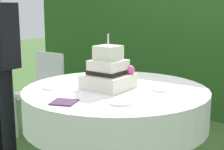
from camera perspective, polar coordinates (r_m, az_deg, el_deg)
foliage_hedge at (r=4.40m, az=17.11°, el=8.25°), size 5.47×0.51×2.32m
cake_table at (r=2.52m, az=0.62°, el=-5.19°), size 1.36×1.36×0.78m
wedding_cake at (r=2.46m, az=-0.56°, el=0.37°), size 0.32×0.32×0.40m
serving_plate_near at (r=2.43m, az=8.13°, el=-2.54°), size 0.11×0.11×0.01m
serving_plate_far at (r=2.10m, az=1.49°, el=-4.68°), size 0.15×0.15×0.01m
serving_plate_left at (r=2.51m, az=-10.30°, el=-2.16°), size 0.12×0.12×0.01m
napkin_stack at (r=2.14m, az=-8.07°, el=-4.54°), size 0.19×0.19×0.01m
garden_chair at (r=3.66m, az=-11.52°, el=-1.85°), size 0.43×0.43×0.89m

